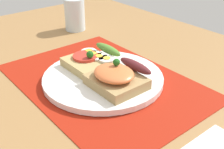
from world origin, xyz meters
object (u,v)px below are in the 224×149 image
Objects in this scene: plate at (103,78)px; sandwich_salmon at (117,77)px; drinking_glass at (75,14)px; sandwich_egg_tomato at (93,59)px.

plate is 5.73cm from sandwich_salmon.
plate is 34.31cm from drinking_glass.
drinking_glass reaches higher than plate.
drinking_glass is (-31.37, 13.33, 3.91)cm from plate.
plate is at bearing 176.34° from sandwich_salmon.
plate is at bearing -23.03° from drinking_glass.
drinking_glass is (-36.47, 13.66, 1.33)cm from sandwich_salmon.
sandwich_egg_tomato is 10.48cm from sandwich_salmon.
sandwich_egg_tomato reaches higher than plate.
sandwich_salmon reaches higher than plate.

